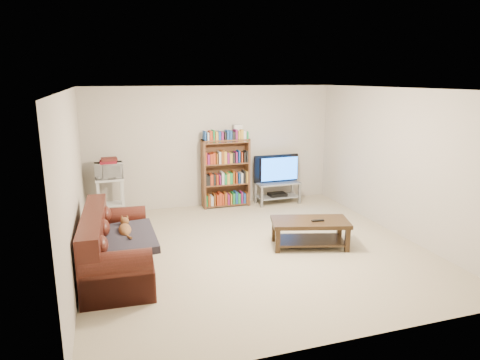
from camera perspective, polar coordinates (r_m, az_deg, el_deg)
name	(u,v)px	position (r m, az deg, el deg)	size (l,w,h in m)	color
floor	(254,249)	(6.64, 1.90, -9.14)	(5.00, 5.00, 0.00)	#C3B491
ceiling	(255,89)	(6.13, 2.07, 12.05)	(5.00, 5.00, 0.00)	white
wall_back	(213,147)	(8.63, -3.62, 4.45)	(5.00, 5.00, 0.00)	beige
wall_front	(345,228)	(4.10, 13.87, -6.22)	(5.00, 5.00, 0.00)	beige
wall_left	(73,185)	(5.94, -21.38, -0.63)	(5.00, 5.00, 0.00)	beige
wall_right	(398,162)	(7.48, 20.34, 2.22)	(5.00, 5.00, 0.00)	beige
sofa	(113,251)	(6.03, -16.63, -9.05)	(0.95, 2.01, 0.84)	#421811
blanket	(125,239)	(5.82, -15.05, -7.60)	(0.76, 0.98, 0.10)	#2B2732
cat	(125,230)	(5.97, -15.09, -6.45)	(0.21, 0.54, 0.16)	brown
coffee_table	(310,228)	(6.71, 9.30, -6.35)	(1.28, 0.88, 0.43)	black
remote	(318,221)	(6.64, 10.34, -5.34)	(0.19, 0.05, 0.02)	black
tv_stand	(277,189)	(8.89, 5.02, -1.19)	(0.91, 0.42, 0.45)	#999EA3
television	(278,169)	(8.79, 5.08, 1.48)	(0.97, 0.13, 0.56)	black
dvd_player	(277,194)	(8.92, 5.00, -1.93)	(0.36, 0.25, 0.06)	black
bookshelf	(226,172)	(8.58, -1.92, 1.06)	(0.95, 0.31, 1.37)	brown
shelf_clutter	(230,134)	(8.49, -1.34, 6.20)	(0.70, 0.22, 0.28)	silver
microwave_stand	(110,193)	(8.12, -16.90, -1.68)	(0.50, 0.37, 0.79)	silver
microwave	(109,171)	(8.03, -17.10, 1.22)	(0.49, 0.33, 0.27)	silver
game_boxes	(108,162)	(8.00, -17.18, 2.34)	(0.29, 0.25, 0.05)	maroon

